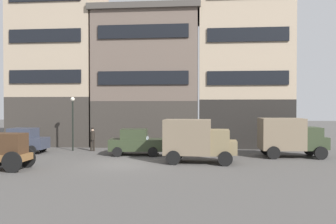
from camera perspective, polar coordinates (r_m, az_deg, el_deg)
ground_plane at (r=20.33m, az=-7.45°, el=-8.74°), size 120.00×120.00×0.00m
building_far_left at (r=33.27m, az=-17.66°, el=10.86°), size 7.82×6.93×18.21m
building_center_left at (r=30.65m, az=-3.26°, el=5.73°), size 9.30×6.93×11.82m
building_center_right at (r=30.96m, az=12.46°, el=11.45°), size 8.03×6.93×18.01m
cargo_wagon at (r=20.32m, az=-26.18°, el=-5.58°), size 2.92×1.54×1.98m
delivery_truck_near at (r=20.57m, az=4.93°, el=-4.62°), size 4.42×2.30×2.62m
delivery_truck_far at (r=24.14m, az=19.93°, el=-3.84°), size 4.42×2.28×2.62m
sedan_dark at (r=26.92m, az=-23.49°, el=-4.45°), size 3.71×1.89×1.83m
sedan_light at (r=23.80m, az=-5.46°, el=-5.08°), size 3.81×2.09×1.83m
pedestrian_officer at (r=26.45m, az=-12.63°, el=-4.33°), size 0.45×0.45×1.79m
streetlamp_curbside at (r=26.91m, az=-15.80°, el=-0.65°), size 0.32×0.32×4.12m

